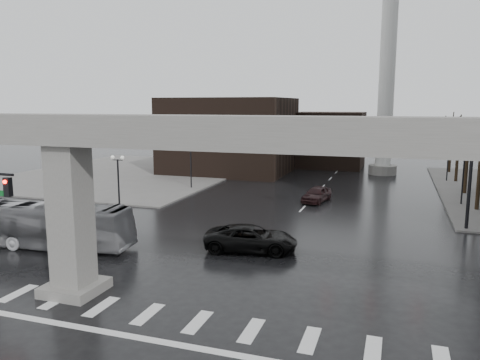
{
  "coord_description": "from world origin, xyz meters",
  "views": [
    {
      "loc": [
        7.65,
        -18.1,
        9.15
      ],
      "look_at": [
        -1.5,
        9.1,
        4.5
      ],
      "focal_mm": 35.0,
      "sensor_mm": 36.0,
      "label": 1
    }
  ],
  "objects": [
    {
      "name": "city_bus",
      "position": [
        -13.11,
        5.66,
        1.49
      ],
      "size": [
        10.87,
        3.63,
        2.97
      ],
      "primitive_type": "imported",
      "rotation": [
        0.0,
        0.0,
        1.68
      ],
      "color": "#97969B",
      "rests_on": "ground"
    },
    {
      "name": "tree_right_4",
      "position": [
        14.53,
        50.02,
        3.04
      ],
      "size": [
        1.12,
        1.69,
        8.19
      ],
      "color": "black",
      "rests_on": "ground"
    },
    {
      "name": "building_far_left",
      "position": [
        -14.0,
        42.0,
        5.0
      ],
      "size": [
        16.0,
        14.0,
        10.0
      ],
      "primitive_type": "cube",
      "color": "black",
      "rests_on": "ground"
    },
    {
      "name": "signal_mast_arm",
      "position": [
        8.99,
        18.8,
        5.83
      ],
      "size": [
        12.12,
        0.43,
        8.0
      ],
      "color": "black",
      "rests_on": "ground"
    },
    {
      "name": "building_far_mid",
      "position": [
        -2.0,
        52.0,
        4.0
      ],
      "size": [
        10.0,
        10.0,
        8.0
      ],
      "primitive_type": "cube",
      "color": "black",
      "rests_on": "ground"
    },
    {
      "name": "tree_right_1",
      "position": [
        14.53,
        26.02,
        2.85
      ],
      "size": [
        1.09,
        1.61,
        7.67
      ],
      "color": "black",
      "rests_on": "ground"
    },
    {
      "name": "smokestack",
      "position": [
        6.0,
        46.0,
        13.35
      ],
      "size": [
        3.6,
        3.6,
        30.0
      ],
      "color": "silver",
      "rests_on": "ground"
    },
    {
      "name": "far_car",
      "position": [
        0.7,
        25.37,
        0.75
      ],
      "size": [
        2.64,
        4.68,
        1.5
      ],
      "primitive_type": "imported",
      "rotation": [
        0.0,
        0.0,
        -0.21
      ],
      "color": "black",
      "rests_on": "ground"
    },
    {
      "name": "pickup_truck",
      "position": [
        -0.77,
        9.1,
        0.81
      ],
      "size": [
        6.2,
        3.64,
        1.62
      ],
      "primitive_type": "imported",
      "rotation": [
        0.0,
        0.0,
        1.74
      ],
      "color": "black",
      "rests_on": "ground"
    },
    {
      "name": "ground",
      "position": [
        0.0,
        0.0,
        0.0
      ],
      "size": [
        160.0,
        160.0,
        0.0
      ],
      "primitive_type": "plane",
      "color": "black",
      "rests_on": "ground"
    },
    {
      "name": "lamp_right_2",
      "position": [
        13.5,
        42.0,
        3.47
      ],
      "size": [
        1.22,
        0.32,
        5.11
      ],
      "color": "black",
      "rests_on": "ground"
    },
    {
      "name": "lamp_right_1",
      "position": [
        13.5,
        28.0,
        3.47
      ],
      "size": [
        1.22,
        0.32,
        5.11
      ],
      "color": "black",
      "rests_on": "ground"
    },
    {
      "name": "lamp_left_0",
      "position": [
        -13.5,
        14.0,
        3.47
      ],
      "size": [
        1.22,
        0.32,
        5.11
      ],
      "color": "black",
      "rests_on": "ground"
    },
    {
      "name": "lamp_left_1",
      "position": [
        -13.5,
        28.0,
        3.47
      ],
      "size": [
        1.22,
        0.32,
        5.11
      ],
      "color": "black",
      "rests_on": "ground"
    },
    {
      "name": "lamp_left_2",
      "position": [
        -13.5,
        42.0,
        3.47
      ],
      "size": [
        1.22,
        0.32,
        5.11
      ],
      "color": "black",
      "rests_on": "ground"
    },
    {
      "name": "tree_right_3",
      "position": [
        14.53,
        42.02,
        2.98
      ],
      "size": [
        1.11,
        1.66,
        8.02
      ],
      "color": "black",
      "rests_on": "ground"
    },
    {
      "name": "tree_right_2",
      "position": [
        14.53,
        34.02,
        2.91
      ],
      "size": [
        1.1,
        1.63,
        7.85
      ],
      "color": "black",
      "rests_on": "ground"
    },
    {
      "name": "sidewalk_nw",
      "position": [
        -26.0,
        36.0,
        0.07
      ],
      "size": [
        28.0,
        36.0,
        0.15
      ],
      "primitive_type": "cube",
      "color": "slate",
      "rests_on": "ground"
    },
    {
      "name": "elevated_guideway",
      "position": [
        1.26,
        0.0,
        6.88
      ],
      "size": [
        48.0,
        2.6,
        8.7
      ],
      "color": "gray",
      "rests_on": "ground"
    }
  ]
}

